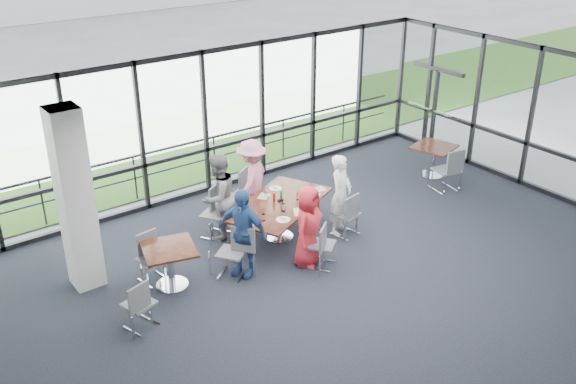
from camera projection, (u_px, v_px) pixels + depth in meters
floor at (357, 291)px, 10.97m from camera, size 12.00×10.00×0.02m
ceiling at (367, 112)px, 9.58m from camera, size 12.00×10.00×0.04m
curtain_wall_back at (205, 123)px, 13.89m from camera, size 12.00×0.10×3.20m
curtain_wall_right at (572, 130)px, 13.51m from camera, size 0.10×10.00×3.20m
exit_door at (434, 110)px, 16.46m from camera, size 0.12×1.60×2.10m
structural_column at (75, 200)px, 10.51m from camera, size 0.50×0.50×3.20m
apron at (120, 130)px, 18.21m from camera, size 80.00×70.00×0.02m
grass_strip at (151, 150)px, 16.75m from camera, size 80.00×5.00×0.01m
guard_rail at (195, 162)px, 14.80m from camera, size 12.00×0.06×0.06m
main_table at (279, 208)px, 12.36m from camera, size 2.55×2.06×0.75m
side_table_left at (169, 254)px, 10.84m from camera, size 1.06×1.06×0.75m
side_table_right at (434, 150)px, 15.05m from camera, size 1.10×1.10×0.75m
diner_near_left at (308, 226)px, 11.44m from camera, size 0.89×0.78×1.53m
diner_near_right at (341, 195)px, 12.48m from camera, size 0.73×0.65×1.64m
diner_far_left at (218, 197)px, 12.29m from camera, size 0.97×0.78×1.74m
diner_far_right at (252, 179)px, 13.06m from camera, size 1.23×1.07×1.70m
diner_end at (242, 233)px, 11.11m from camera, size 0.91×1.10×1.65m
chair_main_nl at (322, 245)px, 11.49m from camera, size 0.61×0.61×0.89m
chair_main_nr at (346, 214)px, 12.53m from camera, size 0.52×0.52×0.91m
chair_main_fl at (215, 214)px, 12.48m from camera, size 0.66×0.66×0.97m
chair_main_fr at (244, 194)px, 13.36m from camera, size 0.60×0.60×0.90m
chair_main_end at (231, 253)px, 11.19m from camera, size 0.64×0.64×0.94m
chair_spare_la at (139, 304)px, 9.89m from camera, size 0.53×0.53×0.87m
chair_spare_lb at (152, 259)px, 11.07m from camera, size 0.48×0.48×0.86m
chair_spare_r at (446, 170)px, 14.37m from camera, size 0.57×0.57×0.98m
plate_nl at (283, 220)px, 11.68m from camera, size 0.27×0.27×0.01m
plate_nr at (314, 195)px, 12.63m from camera, size 0.26×0.26×0.01m
plate_fl at (241, 211)px, 12.01m from camera, size 0.24×0.24×0.01m
plate_fr at (275, 188)px, 12.89m from camera, size 0.25×0.25×0.01m
plate_end at (252, 223)px, 11.58m from camera, size 0.24×0.24×0.01m
tumbler_a at (283, 207)px, 11.98m from camera, size 0.08×0.08×0.15m
tumbler_b at (298, 196)px, 12.43m from camera, size 0.07×0.07×0.14m
tumbler_c at (266, 194)px, 12.49m from camera, size 0.07×0.07×0.15m
tumbler_d at (263, 217)px, 11.64m from camera, size 0.07×0.07×0.13m
menu_a at (300, 212)px, 11.98m from camera, size 0.37×0.40×0.00m
menu_b at (317, 190)px, 12.85m from camera, size 0.35×0.27×0.00m
menu_c at (264, 196)px, 12.58m from camera, size 0.35×0.33×0.00m
condiment_caddy at (280, 200)px, 12.38m from camera, size 0.10×0.07×0.04m
ketchup_bottle at (274, 197)px, 12.34m from camera, size 0.06×0.06×0.18m
green_bottle at (281, 195)px, 12.39m from camera, size 0.05×0.05×0.20m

